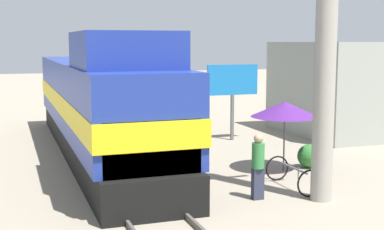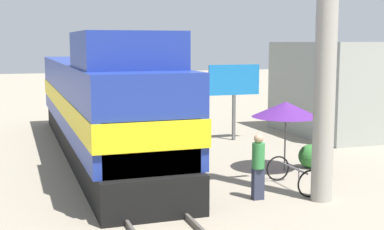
{
  "view_description": "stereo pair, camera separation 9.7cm",
  "coord_description": "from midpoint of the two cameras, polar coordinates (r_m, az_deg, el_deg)",
  "views": [
    {
      "loc": [
        -3.2,
        -14.85,
        4.18
      ],
      "look_at": [
        1.2,
        -2.26,
        2.36
      ],
      "focal_mm": 50.0,
      "sensor_mm": 36.0,
      "label": 1
    },
    {
      "loc": [
        -3.11,
        -14.88,
        4.18
      ],
      "look_at": [
        1.2,
        -2.26,
        2.36
      ],
      "focal_mm": 50.0,
      "sensor_mm": 36.0,
      "label": 2
    }
  ],
  "objects": [
    {
      "name": "ground_plane",
      "position": [
        15.76,
        -6.68,
        -7.66
      ],
      "size": [
        120.0,
        120.0,
        0.0
      ],
      "primitive_type": "plane",
      "color": "gray"
    },
    {
      "name": "rail_near",
      "position": [
        15.61,
        -9.28,
        -7.57
      ],
      "size": [
        0.08,
        31.11,
        0.15
      ],
      "primitive_type": "cube",
      "color": "#4C4742",
      "rests_on": "ground_plane"
    },
    {
      "name": "rail_far",
      "position": [
        15.9,
        -4.13,
        -7.21
      ],
      "size": [
        0.08,
        31.11,
        0.15
      ],
      "primitive_type": "cube",
      "color": "#4C4742",
      "rests_on": "ground_plane"
    },
    {
      "name": "locomotive",
      "position": [
        19.82,
        -9.56,
        1.03
      ],
      "size": [
        2.88,
        16.64,
        4.47
      ],
      "color": "black",
      "rests_on": "ground_plane"
    },
    {
      "name": "utility_pole",
      "position": [
        14.25,
        14.31,
        7.17
      ],
      "size": [
        1.8,
        0.56,
        8.11
      ],
      "color": "#9E998E",
      "rests_on": "ground_plane"
    },
    {
      "name": "vendor_umbrella",
      "position": [
        17.5,
        10.13,
        0.6
      ],
      "size": [
        2.2,
        2.2,
        2.28
      ],
      "color": "#4C4C4C",
      "rests_on": "ground_plane"
    },
    {
      "name": "billboard_sign",
      "position": [
        22.81,
        4.64,
        3.33
      ],
      "size": [
        2.3,
        0.12,
        3.24
      ],
      "color": "#595959",
      "rests_on": "ground_plane"
    },
    {
      "name": "shrub_cluster",
      "position": [
        18.37,
        12.64,
        -4.31
      ],
      "size": [
        0.79,
        0.79,
        0.79
      ],
      "primitive_type": "sphere",
      "color": "#2D722D",
      "rests_on": "ground_plane"
    },
    {
      "name": "person_bystander",
      "position": [
        14.36,
        7.27,
        -5.19
      ],
      "size": [
        0.34,
        0.34,
        1.78
      ],
      "color": "#2D3347",
      "rests_on": "ground_plane"
    },
    {
      "name": "bicycle",
      "position": [
        15.7,
        10.9,
        -6.32
      ],
      "size": [
        0.77,
        1.9,
        0.77
      ],
      "rotation": [
        0.0,
        0.0,
        -0.0
      ],
      "color": "black",
      "rests_on": "ground_plane"
    },
    {
      "name": "building_block_distant",
      "position": [
        26.04,
        17.9,
        2.81
      ],
      "size": [
        6.74,
        6.0,
        4.19
      ],
      "primitive_type": "cube",
      "color": "#999E93",
      "rests_on": "ground_plane"
    }
  ]
}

